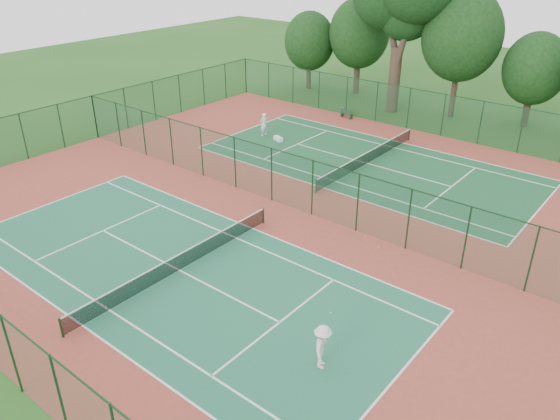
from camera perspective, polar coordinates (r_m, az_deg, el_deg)
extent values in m
plane|color=#235319|center=(33.31, 1.17, 0.30)|extent=(120.00, 120.00, 0.00)
cube|color=brown|center=(33.31, 1.17, 0.30)|extent=(40.00, 36.00, 0.01)
cube|color=#1F6547|center=(27.69, -10.43, -6.23)|extent=(23.77, 10.97, 0.01)
cube|color=#1B552F|center=(40.16, 9.13, 4.82)|extent=(23.77, 10.97, 0.01)
cube|color=#164427|center=(47.22, 14.97, 9.89)|extent=(40.00, 0.02, 3.50)
cube|color=#153C22|center=(46.77, 15.22, 11.88)|extent=(40.00, 0.05, 0.05)
cube|color=#16442B|center=(46.76, -18.77, 9.20)|extent=(0.02, 36.00, 3.50)
cube|color=#163C23|center=(46.31, -19.09, 11.20)|extent=(0.05, 36.00, 0.05)
cube|color=#16442D|center=(32.55, 1.20, 3.04)|extent=(40.00, 0.02, 3.50)
cube|color=#133619|center=(31.89, 1.23, 5.85)|extent=(40.00, 0.05, 0.05)
cylinder|color=#13361C|center=(24.66, -21.89, -11.36)|extent=(0.10, 0.10, 0.97)
cylinder|color=#13361C|center=(31.30, -1.75, -0.58)|extent=(0.10, 0.10, 0.97)
cube|color=black|center=(27.44, -10.51, -5.41)|extent=(0.02, 12.80, 0.85)
cube|color=white|center=(27.21, -10.59, -4.64)|extent=(0.04, 12.80, 0.06)
cylinder|color=#14371C|center=(34.99, 3.80, 2.50)|extent=(0.10, 0.10, 0.97)
cylinder|color=#14371C|center=(45.35, 13.35, 7.69)|extent=(0.10, 0.10, 0.97)
cube|color=black|center=(39.99, 9.18, 5.44)|extent=(0.02, 12.80, 0.85)
cube|color=white|center=(39.83, 9.22, 6.03)|extent=(0.04, 12.80, 0.06)
imported|color=silver|center=(21.40, 4.46, -14.06)|extent=(1.16, 1.41, 1.90)
imported|color=white|center=(45.10, -1.71, 8.94)|extent=(0.53, 0.73, 1.88)
cylinder|color=slate|center=(50.62, 6.45, 10.16)|extent=(0.53, 0.53, 0.77)
cube|color=#13381E|center=(50.49, 6.52, 9.89)|extent=(0.12, 0.35, 0.39)
cube|color=#13381E|center=(49.85, 7.43, 9.61)|extent=(0.12, 0.35, 0.39)
cube|color=#13381E|center=(50.10, 6.99, 9.98)|extent=(1.34, 0.55, 0.04)
cube|color=#13381E|center=(49.92, 6.87, 10.16)|extent=(1.29, 0.23, 0.39)
cube|color=white|center=(44.11, -0.18, 7.46)|extent=(0.97, 0.59, 0.34)
sphere|color=#CBD331|center=(29.53, 10.28, -3.86)|extent=(0.07, 0.07, 0.07)
sphere|color=#D9EE37|center=(30.41, 8.90, -2.76)|extent=(0.07, 0.07, 0.07)
sphere|color=#BACE30|center=(33.48, -0.75, 0.53)|extent=(0.06, 0.06, 0.06)
cylinder|color=#38271E|center=(52.16, 11.85, 13.17)|extent=(1.08, 1.08, 5.88)
cylinder|color=#38271E|center=(51.98, 11.59, 18.12)|extent=(1.99, 0.59, 5.84)
cylinder|color=#38271E|center=(50.71, 13.18, 18.09)|extent=(1.86, 0.55, 6.34)
sphere|color=black|center=(51.72, 13.13, 19.58)|extent=(5.09, 5.09, 5.09)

